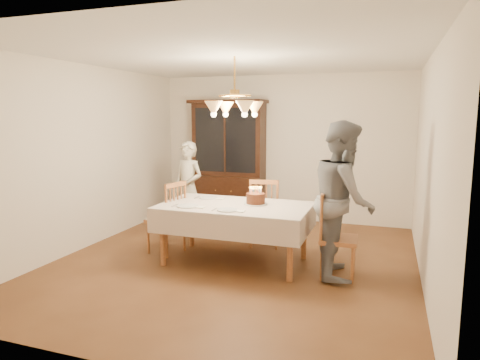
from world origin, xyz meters
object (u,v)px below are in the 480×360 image
at_px(birthday_cake, 256,199).
at_px(dining_table, 235,211).
at_px(china_hutch, 229,162).
at_px(elderly_woman, 188,188).
at_px(chair_far_side, 265,216).

bearing_deg(birthday_cake, dining_table, -156.37).
distance_m(china_hutch, birthday_cake, 2.46).
bearing_deg(elderly_woman, china_hutch, 94.80).
relative_size(dining_table, elderly_woman, 1.28).
bearing_deg(china_hutch, birthday_cake, -61.10).
height_order(dining_table, birthday_cake, birthday_cake).
distance_m(dining_table, elderly_woman, 1.56).
xyz_separation_m(china_hutch, birthday_cake, (1.19, -2.15, -0.21)).
xyz_separation_m(dining_table, elderly_woman, (-1.17, 1.04, 0.06)).
bearing_deg(china_hutch, dining_table, -67.34).
bearing_deg(dining_table, chair_far_side, 77.66).
height_order(dining_table, chair_far_side, chair_far_side).
height_order(china_hutch, birthday_cake, china_hutch).
distance_m(dining_table, chair_far_side, 0.86).
bearing_deg(birthday_cake, chair_far_side, 95.49).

